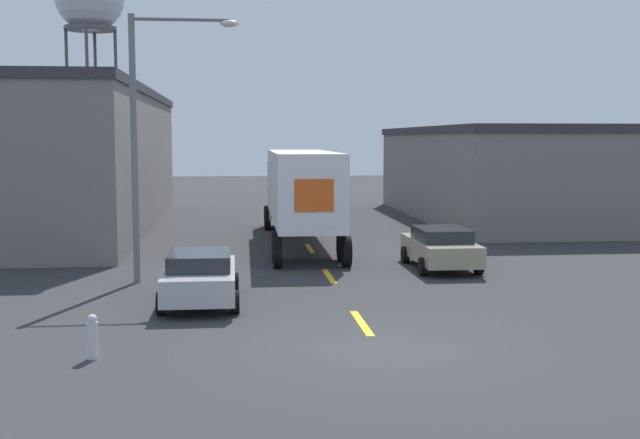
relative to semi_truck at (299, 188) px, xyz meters
The scene contains 9 objects.
ground_plane 17.67m from the semi_truck, 89.05° to the right, with size 160.00×160.00×0.00m, color #333335.
road_centerline 8.68m from the semi_truck, 88.01° to the right, with size 0.20×16.06×0.01m.
warehouse_left 14.17m from the semi_truck, 148.53° to the left, with size 10.63×26.09×6.91m.
warehouse_right 16.68m from the semi_truck, 35.28° to the left, with size 12.59×21.07×5.11m.
semi_truck is the anchor object (origin of this frame).
parked_car_left_near 12.97m from the semi_truck, 106.74° to the right, with size 2.09×4.36×1.43m.
parked_car_right_mid 8.59m from the semi_truck, 59.48° to the right, with size 2.09×4.36×1.43m.
street_lamp 10.63m from the semi_truck, 121.36° to the right, with size 3.33×0.32×8.22m.
fire_hydrant 18.61m from the semi_truck, 107.80° to the right, with size 0.22×0.22×0.93m.
Camera 1 is at (-3.06, -16.45, 4.47)m, focal length 45.00 mm.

